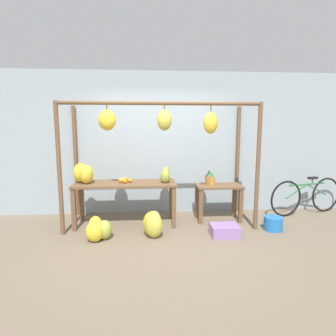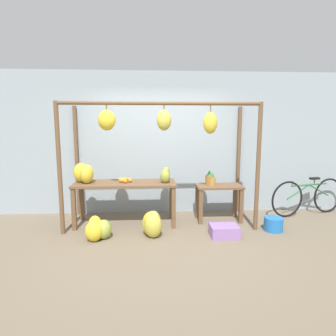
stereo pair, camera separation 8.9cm
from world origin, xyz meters
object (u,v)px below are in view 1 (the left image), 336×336
at_px(parked_bicycle, 307,196).
at_px(orange_pile, 124,180).
at_px(banana_pile_on_table, 84,174).
at_px(banana_pile_ground_right, 153,224).
at_px(blue_bucket, 273,223).
at_px(fruit_crate_white, 225,231).
at_px(papaya_pile, 166,175).
at_px(pineapple_cluster, 210,179).
at_px(banana_pile_ground_left, 98,230).

bearing_deg(parked_bicycle, orange_pile, -175.18).
relative_size(banana_pile_on_table, banana_pile_ground_right, 0.89).
height_order(banana_pile_ground_right, blue_bucket, banana_pile_ground_right).
height_order(banana_pile_on_table, fruit_crate_white, banana_pile_on_table).
bearing_deg(papaya_pile, orange_pile, 177.63).
distance_m(orange_pile, banana_pile_ground_right, 0.99).
xyz_separation_m(banana_pile_on_table, papaya_pile, (1.42, -0.03, -0.04)).
height_order(banana_pile_on_table, parked_bicycle, banana_pile_on_table).
bearing_deg(papaya_pile, banana_pile_ground_right, -112.56).
bearing_deg(pineapple_cluster, fruit_crate_white, -85.25).
relative_size(orange_pile, papaya_pile, 0.75).
height_order(orange_pile, banana_pile_ground_right, orange_pile).
bearing_deg(orange_pile, blue_bucket, -11.41).
bearing_deg(papaya_pile, banana_pile_on_table, 178.68).
distance_m(orange_pile, fruit_crate_white, 1.91).
bearing_deg(pineapple_cluster, banana_pile_on_table, -177.63).
relative_size(banana_pile_on_table, pineapple_cluster, 1.46).
distance_m(pineapple_cluster, papaya_pile, 0.85).
bearing_deg(parked_bicycle, banana_pile_on_table, -175.99).
bearing_deg(banana_pile_ground_right, parked_bicycle, 16.65).
relative_size(pineapple_cluster, banana_pile_ground_right, 0.61).
height_order(banana_pile_on_table, pineapple_cluster, banana_pile_on_table).
bearing_deg(fruit_crate_white, banana_pile_ground_left, 179.80).
height_order(banana_pile_ground_left, banana_pile_ground_right, banana_pile_ground_right).
relative_size(orange_pile, blue_bucket, 0.78).
xyz_separation_m(fruit_crate_white, papaya_pile, (-0.90, 0.68, 0.80)).
bearing_deg(blue_bucket, papaya_pile, 165.04).
bearing_deg(banana_pile_on_table, banana_pile_ground_left, -65.27).
bearing_deg(papaya_pile, banana_pile_ground_left, -148.39).
distance_m(banana_pile_on_table, banana_pile_ground_right, 1.51).
distance_m(orange_pile, pineapple_cluster, 1.56).
distance_m(banana_pile_ground_left, banana_pile_ground_right, 0.85).
bearing_deg(orange_pile, banana_pile_ground_right, -52.07).
relative_size(fruit_crate_white, papaya_pile, 1.36).
distance_m(banana_pile_ground_left, blue_bucket, 2.89).
bearing_deg(fruit_crate_white, blue_bucket, 12.66).
relative_size(pineapple_cluster, fruit_crate_white, 0.63).
distance_m(pineapple_cluster, banana_pile_ground_left, 2.17).
bearing_deg(papaya_pile, parked_bicycle, 6.65).
height_order(pineapple_cluster, parked_bicycle, pineapple_cluster).
distance_m(banana_pile_on_table, pineapple_cluster, 2.26).
xyz_separation_m(blue_bucket, papaya_pile, (-1.79, 0.48, 0.77)).
bearing_deg(parked_bicycle, pineapple_cluster, -174.16).
relative_size(banana_pile_ground_right, blue_bucket, 1.46).
xyz_separation_m(banana_pile_on_table, blue_bucket, (3.21, -0.51, -0.81)).
bearing_deg(pineapple_cluster, papaya_pile, -171.39).
xyz_separation_m(banana_pile_on_table, parked_bicycle, (4.26, 0.30, -0.55)).
relative_size(blue_bucket, papaya_pile, 0.97).
distance_m(banana_pile_on_table, fruit_crate_white, 2.56).
xyz_separation_m(banana_pile_ground_right, blue_bucket, (2.04, 0.11, -0.09)).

